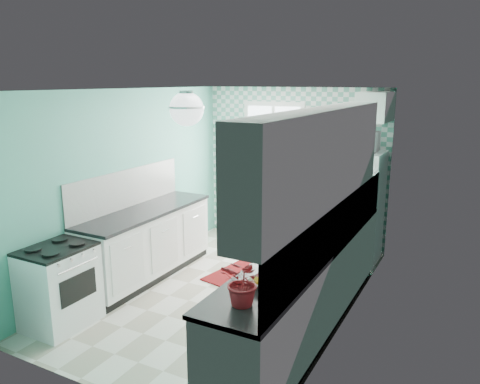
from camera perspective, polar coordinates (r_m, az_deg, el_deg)
The scene contains 26 objects.
floor at distance 6.04m, azimuth -1.56°, elevation -12.15°, with size 3.00×4.40×0.02m, color white.
ceiling at distance 5.45m, azimuth -1.74°, elevation 12.50°, with size 3.00×4.40×0.02m, color white.
wall_back at distance 7.57m, azimuth 6.63°, elevation 3.09°, with size 3.00×0.02×2.50m, color #54AE9A.
wall_front at distance 3.93m, azimuth -17.85°, elevation -7.32°, with size 3.00×0.02×2.50m, color #54AE9A.
wall_left at distance 6.47m, azimuth -13.37°, elevation 1.05°, with size 0.02×4.40×2.50m, color #54AE9A.
wall_right at distance 5.07m, azimuth 13.41°, elevation -2.38°, with size 0.02×4.40×2.50m, color #54AE9A.
accent_wall at distance 7.55m, azimuth 6.56°, elevation 3.07°, with size 3.00×0.01×2.50m, color #61AD98.
window at distance 7.61m, azimuth 4.08°, elevation 5.49°, with size 1.04×0.05×1.44m.
backsplash_right at distance 4.71m, azimuth 11.87°, elevation -4.18°, with size 0.02×3.60×0.51m, color white.
backsplash_left at distance 6.42m, azimuth -13.63°, elevation 0.42°, with size 0.02×2.15×0.51m, color white.
upper_cabinets_right at distance 4.41m, azimuth 9.67°, elevation 4.13°, with size 0.33×3.20×0.90m, color white.
upper_cabinet_fridge at distance 6.72m, azimuth 16.17°, elevation 9.95°, with size 0.40×0.74×0.40m, color white.
ceiling_light at distance 4.78m, azimuth -6.53°, elevation 10.05°, with size 0.34×0.34×0.35m.
base_cabinets_right at distance 5.06m, azimuth 8.27°, elevation -11.81°, with size 0.60×3.60×0.90m, color white.
countertop_right at distance 4.89m, azimuth 8.28°, elevation -6.79°, with size 0.63×3.60×0.04m, color black.
base_cabinets_left at distance 6.44m, azimuth -11.32°, elevation -6.32°, with size 0.60×2.15×0.90m, color white.
countertop_left at distance 6.29m, azimuth -11.41°, elevation -2.31°, with size 0.63×2.15×0.04m, color black.
fridge at distance 6.98m, azimuth 13.88°, elevation -1.77°, with size 0.71×0.70×1.63m.
stove at distance 5.47m, azimuth -21.17°, elevation -10.56°, with size 0.58×0.73×0.87m.
sink at distance 5.78m, azimuth 11.83°, elevation -3.58°, with size 0.43×0.36×0.53m.
rug at distance 6.53m, azimuth 0.92°, elevation -9.94°, with size 0.77×1.10×0.02m, color maroon.
dish_towel at distance 5.80m, azimuth 7.91°, elevation -8.10°, with size 0.02×0.23×0.34m, color teal.
fruit_bowl at distance 3.92m, azimuth 3.00°, elevation -11.07°, with size 0.27×0.27×0.07m, color white.
potted_plant at distance 3.56m, azimuth 0.52°, elevation -10.94°, with size 0.34×0.30×0.38m, color red.
soap_bottle at distance 5.99m, azimuth 13.02°, elevation -2.04°, with size 0.08×0.09×0.19m, color silver.
microwave at distance 6.80m, azimuth 14.33°, elevation 6.03°, with size 0.52×0.35×0.29m, color white.
Camera 1 is at (2.69, -4.74, 2.60)m, focal length 35.00 mm.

